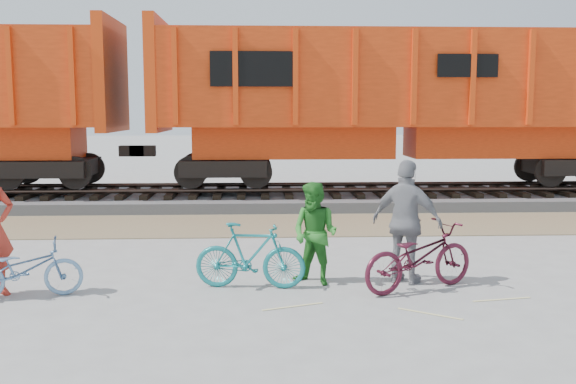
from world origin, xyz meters
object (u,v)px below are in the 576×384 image
(bicycle_teal, at_px, (250,256))
(person_woman, at_px, (407,222))
(hopper_car_center, at_px, (401,99))
(bicycle_blue, at_px, (24,269))
(person_man, at_px, (315,234))
(bicycle_maroon, at_px, (419,257))

(bicycle_teal, relative_size, person_woman, 0.87)
(bicycle_teal, bearing_deg, hopper_car_center, -18.12)
(bicycle_blue, bearing_deg, person_man, -97.42)
(bicycle_teal, bearing_deg, bicycle_maroon, -87.51)
(hopper_car_center, xyz_separation_m, bicycle_teal, (-4.19, -8.83, -2.50))
(hopper_car_center, relative_size, person_woman, 7.24)
(bicycle_teal, bearing_deg, person_woman, -78.27)
(bicycle_blue, xyz_separation_m, bicycle_maroon, (5.76, 0.16, 0.09))
(person_man, bearing_deg, bicycle_blue, -137.17)
(bicycle_teal, xyz_separation_m, bicycle_maroon, (2.52, -0.21, 0.01))
(hopper_car_center, height_order, person_man, hopper_car_center)
(hopper_car_center, bearing_deg, bicycle_maroon, -100.44)
(hopper_car_center, height_order, bicycle_teal, hopper_car_center)
(hopper_car_center, relative_size, person_man, 8.80)
(bicycle_blue, bearing_deg, hopper_car_center, -54.00)
(person_man, bearing_deg, bicycle_maroon, 20.06)
(hopper_car_center, distance_m, bicycle_teal, 10.09)
(person_man, relative_size, person_woman, 0.82)
(bicycle_teal, xyz_separation_m, person_woman, (2.42, 0.19, 0.46))
(hopper_car_center, relative_size, bicycle_blue, 8.70)
(bicycle_maroon, distance_m, person_man, 1.60)
(bicycle_maroon, bearing_deg, hopper_car_center, -35.39)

